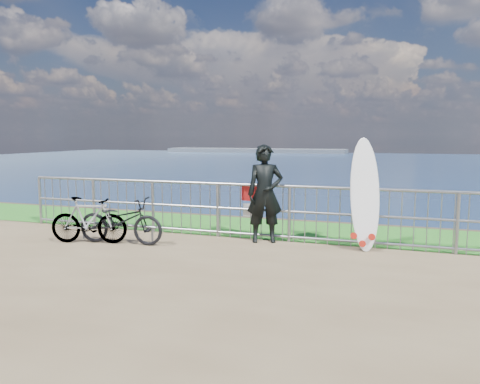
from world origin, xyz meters
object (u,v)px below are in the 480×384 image
(bicycle_far, at_px, (89,220))
(bicycle_near, at_px, (121,221))
(surfboard, at_px, (365,198))
(surfer, at_px, (265,194))

(bicycle_far, bearing_deg, bicycle_near, -89.15)
(bicycle_near, distance_m, bicycle_far, 0.63)
(surfboard, relative_size, bicycle_near, 1.20)
(surfer, distance_m, bicycle_near, 2.83)
(surfboard, relative_size, bicycle_far, 1.36)
(bicycle_near, bearing_deg, surfboard, -81.92)
(surfboard, bearing_deg, bicycle_near, -166.99)
(surfboard, xyz_separation_m, bicycle_near, (-4.46, -1.03, -0.50))
(surfer, height_order, bicycle_near, surfer)
(surfer, height_order, surfboard, surfboard)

